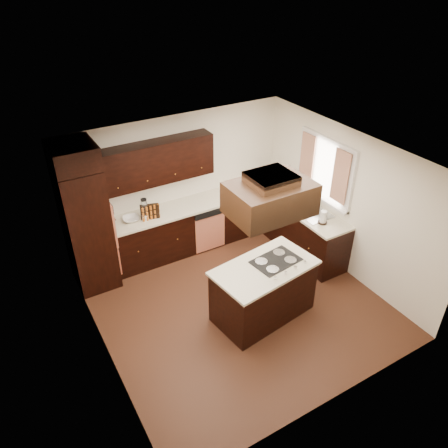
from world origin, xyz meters
The scene contains 30 objects.
floor centered at (0.00, 0.00, -0.01)m, with size 4.20×4.20×0.02m, color #582F1C.
ceiling centered at (0.00, 0.00, 2.51)m, with size 4.20×4.20×0.02m, color white.
wall_back centered at (0.00, 2.11, 1.25)m, with size 4.20×0.02×2.50m, color silver.
wall_front centered at (0.00, -2.11, 1.25)m, with size 4.20×0.02×2.50m, color silver.
wall_left centered at (-2.11, 0.00, 1.25)m, with size 0.02×4.20×2.50m, color silver.
wall_right centered at (2.11, 0.00, 1.25)m, with size 0.02×4.20×2.50m, color silver.
oven_column centered at (-1.78, 1.71, 1.06)m, with size 0.65×0.75×2.12m, color black.
wall_oven_face centered at (-1.43, 1.71, 1.12)m, with size 0.05×0.62×0.78m, color #D67555.
base_cabinets_back centered at (0.03, 1.80, 0.44)m, with size 2.93×0.60×0.88m, color black.
base_cabinets_right centered at (1.80, 0.90, 0.44)m, with size 0.60×2.40×0.88m, color black.
countertop_back centered at (0.03, 1.79, 0.90)m, with size 2.93×0.63×0.04m, color beige.
countertop_right centered at (1.79, 0.90, 0.90)m, with size 0.63×2.40×0.04m, color beige.
upper_cabinets centered at (-0.43, 1.93, 1.81)m, with size 2.00×0.34×0.72m, color black.
dishwasher_front centered at (0.33, 1.50, 0.40)m, with size 0.60×0.05×0.72m, color #D67555.
window_frame centered at (2.07, 0.55, 1.65)m, with size 0.06×1.32×1.12m, color white.
window_pane centered at (2.10, 0.55, 1.65)m, with size 0.00×1.20×1.00m, color white.
curtain_left centered at (2.01, 0.13, 1.70)m, with size 0.02×0.34×0.90m, color beige.
curtain_right centered at (2.01, 0.97, 1.70)m, with size 0.02×0.34×0.90m, color beige.
sink_rim centered at (1.80, 0.55, 0.92)m, with size 0.52×0.84×0.01m, color silver.
island centered at (0.21, -0.39, 0.44)m, with size 1.47×0.80×0.88m, color black.
island_top centered at (0.21, -0.39, 0.90)m, with size 1.52×0.85×0.04m, color beige.
cooktop centered at (0.43, -0.36, 0.93)m, with size 0.69×0.46×0.01m, color black.
range_hood centered at (0.10, -0.55, 2.16)m, with size 1.05×0.72×0.42m, color black.
hood_duct centered at (0.10, -0.55, 2.44)m, with size 0.55×0.50×0.13m, color black.
blender_base centered at (-0.79, 1.74, 0.97)m, with size 0.15×0.15×0.10m, color silver.
blender_pitcher centered at (-0.79, 1.74, 1.15)m, with size 0.13×0.13×0.26m, color silver.
spice_rack centered at (-0.71, 1.71, 1.05)m, with size 0.32×0.08×0.26m, color black.
mixing_bowl centered at (-1.03, 1.80, 0.95)m, with size 0.27×0.27×0.07m, color white.
soap_bottle centered at (1.75, 1.07, 1.00)m, with size 0.07×0.08×0.17m, color white.
paper_towel centered at (1.73, 0.10, 1.04)m, with size 0.11×0.11×0.23m, color white.
Camera 1 is at (-2.83, -4.41, 4.84)m, focal length 35.00 mm.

